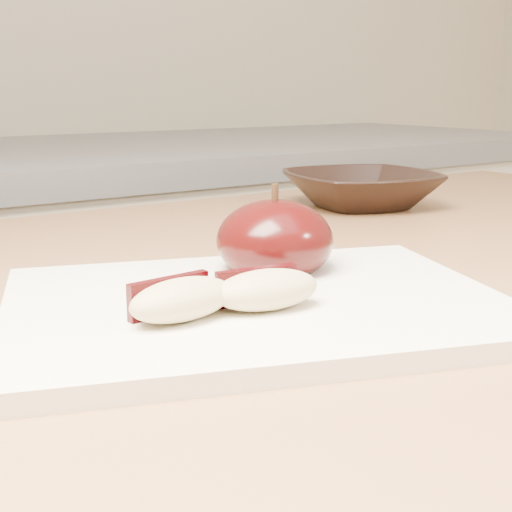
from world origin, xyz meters
TOP-DOWN VIEW (x-y plane):
  - cutting_board at (0.07, 0.40)m, footprint 0.35×0.30m
  - apple_half at (0.12, 0.45)m, footprint 0.09×0.09m
  - apple_wedge_a at (0.02, 0.39)m, footprint 0.07×0.04m
  - apple_wedge_b at (0.07, 0.38)m, footprint 0.07×0.04m
  - bowl at (0.40, 0.66)m, footprint 0.20×0.20m

SIDE VIEW (x-z plane):
  - cutting_board at x=0.07m, z-range 0.90..0.91m
  - bowl at x=0.40m, z-range 0.90..0.94m
  - apple_wedge_a at x=0.02m, z-range 0.91..0.93m
  - apple_wedge_b at x=0.07m, z-range 0.91..0.93m
  - apple_half at x=0.12m, z-range 0.90..0.97m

